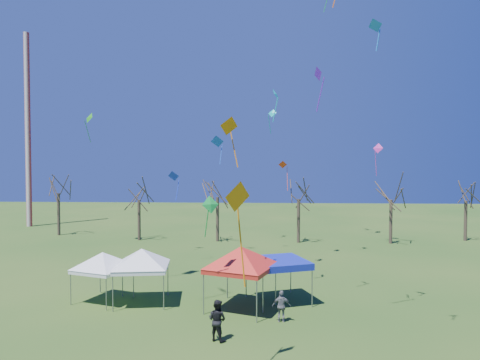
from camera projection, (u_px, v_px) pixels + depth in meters
The scene contains 26 objects.
ground at pixel (214, 333), 20.28m from camera, with size 140.00×140.00×0.00m, color #264D18.
radio_mast at pixel (28, 130), 55.22m from camera, with size 0.70×0.70×25.00m, color silver.
tree_0 at pixel (58, 178), 48.46m from camera, with size 3.83×3.83×8.44m.
tree_1 at pixel (139, 186), 45.24m from camera, with size 3.42×3.42×7.54m.
tree_2 at pixel (217, 181), 44.52m from camera, with size 3.71×3.71×8.18m.
tree_3 at pixel (299, 184), 43.76m from camera, with size 3.59×3.59×7.91m.
tree_4 at pixel (391, 184), 43.24m from camera, with size 3.58×3.58×7.89m.
tree_5 at pixel (466, 186), 44.88m from camera, with size 3.39×3.39×7.46m.
tent_white_west at pixel (103, 256), 24.96m from camera, with size 3.57×3.57×3.33m.
tent_white_mid at pixel (142, 252), 24.61m from camera, with size 4.11×4.11×3.65m.
tent_red at pixel (241, 251), 23.49m from camera, with size 4.31×4.31×4.05m.
tent_blue at pixel (278, 263), 24.85m from camera, with size 4.03×4.03×2.47m.
person_grey at pixel (282, 306), 21.71m from camera, with size 0.94×0.39×1.60m, color slate.
person_dark at pixel (217, 320), 19.40m from camera, with size 0.91×0.71×1.87m, color black.
kite_2 at pixel (89, 118), 42.07m from camera, with size 1.31×1.25×2.97m.
kite_12 at pixel (378, 149), 43.15m from camera, with size 1.00×0.87×3.32m.
kite_27 at pixel (229, 126), 22.02m from camera, with size 1.23×1.14×2.65m.
kite_25 at pixel (376, 26), 21.42m from camera, with size 0.92×0.92×1.67m.
kite_18 at pixel (276, 95), 26.46m from camera, with size 0.64×0.90×2.11m.
kite_13 at pixel (174, 176), 38.84m from camera, with size 1.22×0.94×2.75m.
kite_11 at pixel (217, 141), 37.71m from camera, with size 1.33×0.97×2.61m.
kite_19 at pixel (272, 114), 41.09m from camera, with size 0.99×0.82×2.37m.
kite_5 at pixel (237, 198), 16.09m from camera, with size 1.19×1.19×4.06m.
kite_22 at pixel (283, 165), 42.65m from camera, with size 0.92×0.95×3.03m.
kite_1 at pixel (210, 205), 21.41m from camera, with size 0.94×0.74×2.11m.
kite_17 at pixel (319, 75), 24.37m from camera, with size 0.61×0.89×2.64m.
Camera 1 is at (2.26, -19.93, 7.97)m, focal length 32.00 mm.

